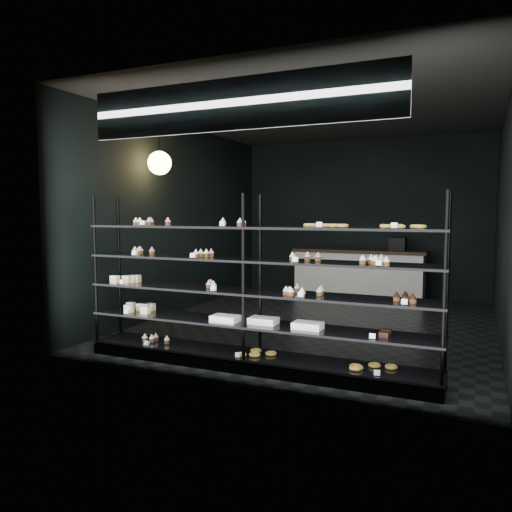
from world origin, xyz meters
TOP-DOWN VIEW (x-y plane):
  - room at (0.00, 0.00)m, footprint 5.01×6.01m
  - display_shelf at (-0.05, -2.45)m, footprint 4.00×0.50m
  - signage at (0.00, -2.93)m, footprint 3.30×0.05m
  - pendant_lamp at (-2.20, -1.01)m, footprint 0.35×0.35m
  - service_counter at (0.07, 2.50)m, footprint 2.59×0.65m

SIDE VIEW (x-z plane):
  - service_counter at x=0.07m, z-range -0.11..1.12m
  - display_shelf at x=-0.05m, z-range -0.33..1.58m
  - room at x=0.00m, z-range 0.00..3.20m
  - pendant_lamp at x=-2.20m, z-range 2.00..2.90m
  - signage at x=0.00m, z-range 2.50..3.00m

